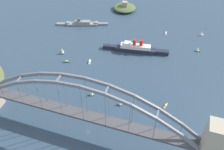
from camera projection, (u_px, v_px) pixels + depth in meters
ground_plane at (88, 131)px, 245.85m from camera, size 1400.00×1400.00×0.00m
harbor_arch_bridge at (86, 112)px, 224.91m from camera, size 286.97×15.10×71.50m
ocean_liner at (136, 48)px, 338.64m from camera, size 92.01×19.77×19.35m
naval_cruiser at (82, 23)px, 391.56m from camera, size 80.18×30.59×16.89m
fort_island_mid_harbor at (124, 7)px, 427.06m from camera, size 39.66×37.35×15.96m
small_boat_0 at (165, 106)px, 269.03m from camera, size 4.04×9.52×2.06m
small_boat_1 at (166, 33)px, 373.95m from camera, size 2.52×9.86×2.21m
small_boat_2 at (198, 49)px, 340.42m from camera, size 7.62×5.05×7.22m
small_boat_3 at (66, 62)px, 324.42m from camera, size 10.30×3.94×2.54m
small_boat_4 at (90, 62)px, 324.13m from camera, size 4.53×10.71×2.15m
small_boat_5 at (202, 33)px, 368.91m from camera, size 7.15×5.97×7.99m
small_boat_6 at (62, 51)px, 335.67m from camera, size 8.23×6.32×10.03m
small_boat_7 at (120, 103)px, 269.00m from camera, size 4.59×7.55×7.27m
small_boat_8 at (92, 93)px, 279.47m from camera, size 7.42×4.80×7.56m
channel_marker_buoy at (99, 113)px, 261.66m from camera, size 2.20×2.20×2.75m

